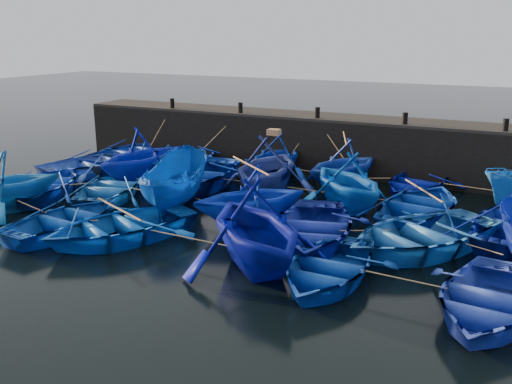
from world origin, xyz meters
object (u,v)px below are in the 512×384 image
at_px(boat_0, 134,152).
at_px(boat_8, 197,174).
at_px(wooden_crate, 274,132).
at_px(boat_13, 46,184).

bearing_deg(boat_0, boat_8, 162.91).
height_order(boat_0, boat_8, boat_8).
height_order(boat_0, wooden_crate, wooden_crate).
distance_m(boat_8, boat_13, 6.15).
distance_m(boat_0, boat_8, 5.86).
distance_m(boat_0, boat_13, 6.28).
xyz_separation_m(boat_13, wooden_crate, (8.48, 3.72, 2.18)).
bearing_deg(boat_13, wooden_crate, -177.25).
relative_size(boat_8, boat_13, 1.18).
xyz_separation_m(boat_0, boat_8, (5.27, -2.55, 0.01)).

